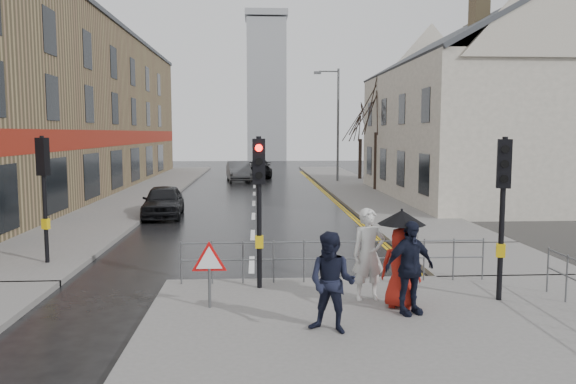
{
  "coord_description": "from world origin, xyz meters",
  "views": [
    {
      "loc": [
        0.15,
        -12.17,
        3.62
      ],
      "look_at": [
        1.04,
        3.73,
        1.93
      ],
      "focal_mm": 35.0,
      "sensor_mm": 36.0,
      "label": 1
    }
  ],
  "objects": [
    {
      "name": "pavement_bridge_right",
      "position": [
        6.5,
        3.0,
        0.07
      ],
      "size": [
        4.0,
        4.2,
        0.14
      ],
      "primitive_type": "cube",
      "color": "#605E5B",
      "rests_on": "ground"
    },
    {
      "name": "ground",
      "position": [
        0.0,
        0.0,
        0.0
      ],
      "size": [
        120.0,
        120.0,
        0.0
      ],
      "primitive_type": "plane",
      "color": "black",
      "rests_on": "ground"
    },
    {
      "name": "car_mid",
      "position": [
        -1.19,
        29.81,
        0.75
      ],
      "size": [
        2.12,
        4.69,
        1.49
      ],
      "primitive_type": "imported",
      "rotation": [
        0.0,
        0.0,
        0.12
      ],
      "color": "#45464A",
      "rests_on": "ground"
    },
    {
      "name": "tree_far",
      "position": [
        8.0,
        30.0,
        4.42
      ],
      "size": [
        2.4,
        2.4,
        5.64
      ],
      "color": "#2E1F1A",
      "rests_on": "right_pavement"
    },
    {
      "name": "pedestrian_b",
      "position": [
        1.45,
        -2.7,
        1.03
      ],
      "size": [
        1.07,
        0.97,
        1.77
      ],
      "primitive_type": "imported",
      "rotation": [
        0.0,
        0.0,
        -0.44
      ],
      "color": "black",
      "rests_on": "near_pavement"
    },
    {
      "name": "pedestrian_with_umbrella",
      "position": [
        3.0,
        -1.4,
        1.23
      ],
      "size": [
        0.96,
        0.96,
        1.96
      ],
      "color": "#A21C12",
      "rests_on": "near_pavement"
    },
    {
      "name": "tree_near",
      "position": [
        7.5,
        22.0,
        5.14
      ],
      "size": [
        2.4,
        2.4,
        6.58
      ],
      "color": "#2E1F1A",
      "rests_on": "right_pavement"
    },
    {
      "name": "near_pavement",
      "position": [
        3.0,
        -3.5,
        0.07
      ],
      "size": [
        10.0,
        9.0,
        0.14
      ],
      "primitive_type": "cube",
      "color": "#605E5B",
      "rests_on": "ground"
    },
    {
      "name": "left_pavement",
      "position": [
        -6.5,
        23.0,
        0.07
      ],
      "size": [
        4.0,
        44.0,
        0.14
      ],
      "primitive_type": "cube",
      "color": "#605E5B",
      "rests_on": "ground"
    },
    {
      "name": "traffic_signal_near_right",
      "position": [
        5.2,
        -1.0,
        2.46
      ],
      "size": [
        0.34,
        0.33,
        3.4
      ],
      "color": "black",
      "rests_on": "near_pavement"
    },
    {
      "name": "guard_railing_front",
      "position": [
        1.95,
        0.6,
        0.86
      ],
      "size": [
        7.14,
        0.04,
        1.0
      ],
      "color": "#595B5E",
      "rests_on": "near_pavement"
    },
    {
      "name": "pedestrian_d",
      "position": [
        3.07,
        -1.79,
        1.05
      ],
      "size": [
        1.15,
        0.77,
        1.81
      ],
      "primitive_type": "imported",
      "rotation": [
        0.0,
        0.0,
        0.34
      ],
      "color": "black",
      "rests_on": "near_pavement"
    },
    {
      "name": "traffic_signal_near_left",
      "position": [
        0.2,
        0.2,
        2.46
      ],
      "size": [
        0.28,
        0.27,
        3.4
      ],
      "color": "black",
      "rests_on": "near_pavement"
    },
    {
      "name": "car_far",
      "position": [
        0.34,
        33.49,
        0.71
      ],
      "size": [
        2.17,
        4.94,
        1.41
      ],
      "primitive_type": "imported",
      "rotation": [
        0.0,
        0.0,
        3.18
      ],
      "color": "black",
      "rests_on": "ground"
    },
    {
      "name": "right_pavement",
      "position": [
        6.5,
        25.0,
        0.07
      ],
      "size": [
        4.0,
        40.0,
        0.14
      ],
      "primitive_type": "cube",
      "color": "#605E5B",
      "rests_on": "ground"
    },
    {
      "name": "building_left_terrace",
      "position": [
        -12.0,
        22.0,
        5.0
      ],
      "size": [
        8.0,
        42.0,
        10.0
      ],
      "primitive_type": "cube",
      "color": "olive",
      "rests_on": "ground"
    },
    {
      "name": "car_parked",
      "position": [
        -3.86,
        12.0,
        0.69
      ],
      "size": [
        1.89,
        4.13,
        1.37
      ],
      "primitive_type": "imported",
      "rotation": [
        0.0,
        0.0,
        0.07
      ],
      "color": "black",
      "rests_on": "ground"
    },
    {
      "name": "warning_sign",
      "position": [
        -0.8,
        -1.21,
        1.04
      ],
      "size": [
        0.8,
        0.07,
        1.35
      ],
      "color": "#595B5E",
      "rests_on": "near_pavement"
    },
    {
      "name": "building_right_cream",
      "position": [
        12.0,
        18.0,
        4.78
      ],
      "size": [
        9.0,
        16.4,
        10.1
      ],
      "color": "beige",
      "rests_on": "ground"
    },
    {
      "name": "church_tower",
      "position": [
        1.5,
        62.0,
        9.0
      ],
      "size": [
        5.0,
        5.0,
        18.0
      ],
      "primitive_type": "cube",
      "color": "#94979C",
      "rests_on": "ground"
    },
    {
      "name": "street_lamp",
      "position": [
        5.82,
        28.0,
        4.71
      ],
      "size": [
        1.83,
        0.25,
        8.0
      ],
      "color": "#595B5E",
      "rests_on": "right_pavement"
    },
    {
      "name": "pedestrian_a",
      "position": [
        2.46,
        -0.84,
        1.1
      ],
      "size": [
        0.76,
        0.56,
        1.93
      ],
      "primitive_type": "imported",
      "rotation": [
        0.0,
        0.0,
        0.14
      ],
      "color": "silver",
      "rests_on": "near_pavement"
    },
    {
      "name": "traffic_signal_far_left",
      "position": [
        -5.5,
        3.0,
        2.46
      ],
      "size": [
        0.34,
        0.33,
        3.4
      ],
      "color": "black",
      "rests_on": "left_pavement"
    }
  ]
}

